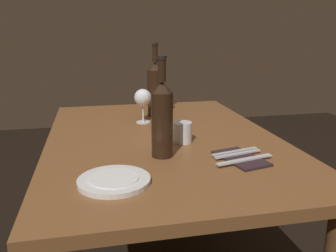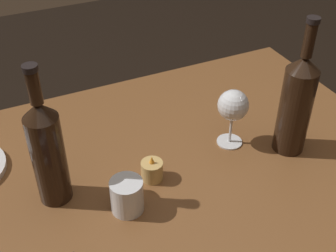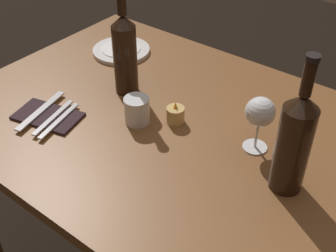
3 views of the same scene
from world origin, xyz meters
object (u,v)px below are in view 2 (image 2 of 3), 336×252
votive_candle (154,170)px  wine_glass_left (233,107)px  wine_bottle_second (47,151)px  wine_bottle (296,103)px  water_tumbler (127,197)px

votive_candle → wine_glass_left: bearing=-170.6°
wine_bottle_second → votive_candle: wine_bottle_second is taller
wine_glass_left → votive_candle: bearing=9.4°
wine_bottle → water_tumbler: bearing=3.0°
wine_bottle → votive_candle: 0.38m
wine_bottle → wine_bottle_second: size_ratio=1.05×
wine_bottle_second → wine_glass_left: bearing=-180.0°
wine_glass_left → wine_bottle: bearing=147.3°
wine_bottle_second → votive_candle: 0.25m
water_tumbler → wine_glass_left: bearing=-162.1°
wine_bottle → wine_glass_left: bearing=-32.7°
votive_candle → water_tumbler: bearing=35.6°
wine_glass_left → wine_bottle: (-0.12, 0.08, 0.02)m
wine_bottle_second → votive_candle: (-0.22, 0.04, -0.11)m
wine_bottle_second → wine_bottle: bearing=172.1°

